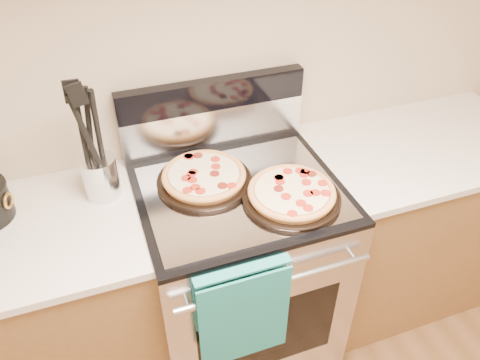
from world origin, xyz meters
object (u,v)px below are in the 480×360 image
object	(u,v)px
pepperoni_pizza_front	(292,194)
pepperoni_pizza_back	(204,177)
utensil_crock	(101,177)
range_body	(239,271)

from	to	relation	value
pepperoni_pizza_front	pepperoni_pizza_back	bearing A→B (deg)	143.31
pepperoni_pizza_front	utensil_crock	distance (m)	0.69
utensil_crock	range_body	bearing A→B (deg)	-17.09
range_body	pepperoni_pizza_back	size ratio (longest dim) A/B	2.55
pepperoni_pizza_front	utensil_crock	size ratio (longest dim) A/B	2.22
range_body	pepperoni_pizza_back	distance (m)	0.52
pepperoni_pizza_back	pepperoni_pizza_front	bearing A→B (deg)	-36.69
range_body	pepperoni_pizza_front	world-z (taller)	pepperoni_pizza_front
pepperoni_pizza_back	utensil_crock	world-z (taller)	utensil_crock
utensil_crock	pepperoni_pizza_back	bearing A→B (deg)	-11.98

